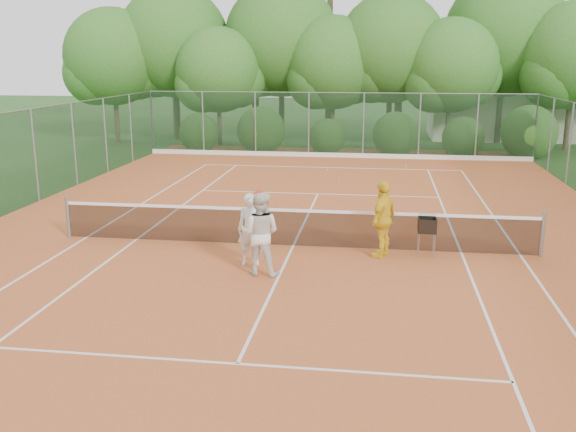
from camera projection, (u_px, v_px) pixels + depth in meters
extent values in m
plane|color=#254B1B|center=(293.00, 247.00, 16.05)|extent=(120.00, 120.00, 0.00)
cube|color=#BF5D2C|center=(293.00, 247.00, 16.05)|extent=(18.00, 36.00, 0.02)
cube|color=beige|center=(500.00, 112.00, 37.51)|extent=(8.00, 5.00, 3.00)
cylinder|color=gray|center=(68.00, 217.00, 16.73)|extent=(0.10, 0.10, 1.10)
cylinder|color=gray|center=(542.00, 234.00, 15.10)|extent=(0.10, 0.10, 1.10)
cube|color=black|center=(293.00, 229.00, 15.94)|extent=(11.87, 0.03, 0.86)
cube|color=white|center=(293.00, 210.00, 15.83)|extent=(11.87, 0.04, 0.07)
imported|color=silver|center=(251.00, 229.00, 14.49)|extent=(0.66, 0.49, 1.64)
imported|color=silver|center=(260.00, 233.00, 13.80)|extent=(0.95, 0.77, 1.84)
ellipsoid|color=red|center=(259.00, 193.00, 13.59)|extent=(0.22, 0.22, 0.14)
imported|color=yellow|center=(383.00, 219.00, 15.01)|extent=(0.85, 1.17, 1.84)
cylinder|color=gray|center=(419.00, 246.00, 15.04)|extent=(0.02, 0.02, 0.59)
cylinder|color=gray|center=(433.00, 242.00, 15.34)|extent=(0.02, 0.02, 0.59)
cube|color=black|center=(427.00, 225.00, 15.08)|extent=(0.41, 0.41, 0.34)
sphere|color=#D4DF33|center=(327.00, 170.00, 26.69)|extent=(0.07, 0.07, 0.07)
sphere|color=yellow|center=(406.00, 166.00, 27.63)|extent=(0.07, 0.07, 0.07)
sphere|color=#C2DD33|center=(339.00, 180.00, 24.58)|extent=(0.07, 0.07, 0.07)
cube|color=white|center=(330.00, 168.00, 27.47)|extent=(11.03, 0.06, 0.01)
cube|color=white|center=(86.00, 238.00, 16.80)|extent=(0.06, 23.77, 0.01)
cube|color=white|center=(520.00, 256.00, 15.29)|extent=(0.06, 23.77, 0.01)
cube|color=white|center=(136.00, 240.00, 16.61)|extent=(0.06, 23.77, 0.01)
cube|color=white|center=(461.00, 253.00, 15.48)|extent=(0.06, 23.77, 0.01)
cube|color=white|center=(318.00, 194.00, 22.20)|extent=(8.23, 0.06, 0.01)
cube|color=white|center=(237.00, 364.00, 9.90)|extent=(8.23, 0.06, 0.01)
cube|color=white|center=(293.00, 246.00, 16.05)|extent=(0.06, 12.80, 0.01)
cube|color=#19381E|center=(336.00, 125.00, 30.10)|extent=(18.00, 0.02, 3.00)
cylinder|color=gray|center=(152.00, 122.00, 31.34)|extent=(0.07, 0.07, 3.00)
cylinder|color=gray|center=(536.00, 128.00, 28.86)|extent=(0.07, 0.07, 3.00)
cylinder|color=gray|center=(152.00, 122.00, 31.34)|extent=(0.07, 0.07, 3.00)
cylinder|color=gray|center=(536.00, 128.00, 28.86)|extent=(0.07, 0.07, 3.00)
cylinder|color=brown|center=(116.00, 108.00, 35.57)|extent=(0.26, 0.26, 3.75)
sphere|color=#326321|center=(113.00, 57.00, 34.91)|extent=(5.25, 5.25, 5.25)
cylinder|color=brown|center=(176.00, 101.00, 36.52)|extent=(0.30, 0.30, 4.40)
sphere|color=#326321|center=(174.00, 42.00, 35.74)|extent=(6.16, 6.16, 6.16)
cylinder|color=brown|center=(219.00, 115.00, 34.33)|extent=(0.22, 0.22, 3.20)
sphere|color=#326321|center=(218.00, 70.00, 33.76)|extent=(4.48, 4.48, 4.48)
cylinder|color=brown|center=(282.00, 100.00, 36.17)|extent=(0.31, 0.31, 4.50)
sphere|color=#326321|center=(281.00, 39.00, 35.36)|extent=(6.30, 6.30, 6.30)
cylinder|color=brown|center=(333.00, 112.00, 34.43)|extent=(0.24, 0.24, 3.50)
sphere|color=#326321|center=(333.00, 63.00, 33.81)|extent=(4.90, 4.90, 4.90)
cylinder|color=brown|center=(389.00, 106.00, 34.43)|extent=(0.28, 0.28, 4.10)
sphere|color=#326321|center=(391.00, 48.00, 33.70)|extent=(5.74, 5.74, 5.74)
cylinder|color=brown|center=(448.00, 116.00, 32.95)|extent=(0.23, 0.23, 3.40)
sphere|color=#326321|center=(451.00, 65.00, 32.34)|extent=(4.76, 4.76, 4.76)
cylinder|color=brown|center=(500.00, 100.00, 34.98)|extent=(0.32, 0.32, 4.65)
sphere|color=#326321|center=(505.00, 35.00, 34.15)|extent=(6.51, 6.51, 6.51)
cylinder|color=brown|center=(569.00, 112.00, 32.46)|extent=(0.26, 0.26, 3.80)
sphere|color=#326321|center=(575.00, 55.00, 31.78)|extent=(5.32, 5.32, 5.32)
cone|color=brown|center=(173.00, 24.00, 37.00)|extent=(0.44, 0.44, 13.00)
cone|color=brown|center=(255.00, 41.00, 35.59)|extent=(0.44, 0.44, 11.00)
cone|color=brown|center=(330.00, 5.00, 36.48)|extent=(0.44, 0.44, 15.00)
cone|color=brown|center=(401.00, 50.00, 34.13)|extent=(0.44, 0.44, 10.00)
cone|color=brown|center=(474.00, 31.00, 35.26)|extent=(0.44, 0.44, 12.00)
cone|color=brown|center=(547.00, 13.00, 35.43)|extent=(0.44, 0.44, 14.00)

